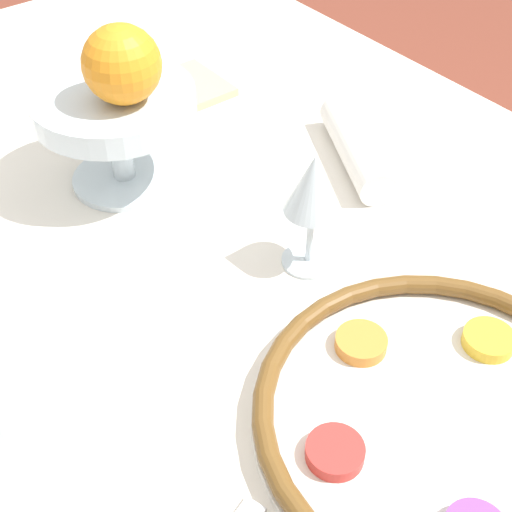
{
  "coord_description": "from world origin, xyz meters",
  "views": [
    {
      "loc": [
        -0.5,
        0.34,
        1.27
      ],
      "look_at": [
        -0.06,
        -0.0,
        0.74
      ],
      "focal_mm": 50.0,
      "sensor_mm": 36.0,
      "label": 1
    }
  ],
  "objects_px": {
    "seder_plate": "(444,417)",
    "napkin_roll": "(356,148)",
    "wine_glass": "(313,189)",
    "bread_plate": "(184,92)",
    "orange_fruit": "(122,64)",
    "fruit_stand": "(115,114)"
  },
  "relations": [
    {
      "from": "seder_plate",
      "to": "napkin_roll",
      "type": "height_order",
      "value": "napkin_roll"
    },
    {
      "from": "wine_glass",
      "to": "bread_plate",
      "type": "height_order",
      "value": "wine_glass"
    },
    {
      "from": "orange_fruit",
      "to": "napkin_roll",
      "type": "relative_size",
      "value": 0.47
    },
    {
      "from": "fruit_stand",
      "to": "bread_plate",
      "type": "bearing_deg",
      "value": -54.21
    },
    {
      "from": "orange_fruit",
      "to": "napkin_roll",
      "type": "distance_m",
      "value": 0.33
    },
    {
      "from": "bread_plate",
      "to": "orange_fruit",
      "type": "bearing_deg",
      "value": 131.96
    },
    {
      "from": "orange_fruit",
      "to": "bread_plate",
      "type": "height_order",
      "value": "orange_fruit"
    },
    {
      "from": "orange_fruit",
      "to": "seder_plate",
      "type": "bearing_deg",
      "value": -175.75
    },
    {
      "from": "seder_plate",
      "to": "napkin_roll",
      "type": "bearing_deg",
      "value": -32.45
    },
    {
      "from": "orange_fruit",
      "to": "napkin_roll",
      "type": "bearing_deg",
      "value": -116.08
    },
    {
      "from": "fruit_stand",
      "to": "napkin_roll",
      "type": "height_order",
      "value": "fruit_stand"
    },
    {
      "from": "seder_plate",
      "to": "wine_glass",
      "type": "distance_m",
      "value": 0.26
    },
    {
      "from": "wine_glass",
      "to": "napkin_roll",
      "type": "xyz_separation_m",
      "value": [
        0.11,
        -0.18,
        -0.08
      ]
    },
    {
      "from": "napkin_roll",
      "to": "seder_plate",
      "type": "bearing_deg",
      "value": 147.55
    },
    {
      "from": "napkin_roll",
      "to": "fruit_stand",
      "type": "bearing_deg",
      "value": 59.68
    },
    {
      "from": "orange_fruit",
      "to": "bread_plate",
      "type": "distance_m",
      "value": 0.29
    },
    {
      "from": "wine_glass",
      "to": "fruit_stand",
      "type": "height_order",
      "value": "wine_glass"
    },
    {
      "from": "wine_glass",
      "to": "orange_fruit",
      "type": "relative_size",
      "value": 1.62
    },
    {
      "from": "wine_glass",
      "to": "napkin_roll",
      "type": "bearing_deg",
      "value": -58.24
    },
    {
      "from": "wine_glass",
      "to": "napkin_roll",
      "type": "height_order",
      "value": "wine_glass"
    },
    {
      "from": "seder_plate",
      "to": "orange_fruit",
      "type": "relative_size",
      "value": 3.86
    },
    {
      "from": "fruit_stand",
      "to": "napkin_roll",
      "type": "xyz_separation_m",
      "value": [
        -0.15,
        -0.26,
        -0.08
      ]
    }
  ]
}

